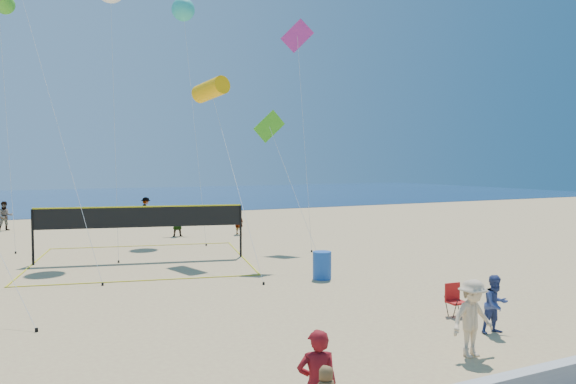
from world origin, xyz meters
name	(u,v)px	position (x,y,z in m)	size (l,w,h in m)	color
ground	(315,372)	(0.00, 0.00, 0.00)	(120.00, 120.00, 0.00)	tan
ocean	(60,199)	(0.00, 62.00, 0.01)	(140.00, 50.00, 0.03)	navy
bystander_a	(496,304)	(5.37, 0.28, 0.74)	(0.72, 0.56, 1.49)	navy
bystander_b	(473,318)	(3.59, -0.73, 0.86)	(1.12, 0.64, 1.73)	#D4B68D
far_person_1	(177,223)	(3.24, 22.23, 0.80)	(1.48, 0.47, 1.59)	gray
far_person_2	(239,221)	(6.79, 21.45, 0.79)	(0.58, 0.38, 1.59)	gray
far_person_3	(5,216)	(-5.78, 29.85, 0.93)	(0.90, 0.70, 1.86)	gray
far_person_4	(146,210)	(3.35, 31.08, 0.90)	(1.17, 0.67, 1.81)	gray
camp_chair	(455,298)	(5.62, 1.98, 0.51)	(0.53, 0.65, 1.01)	red
trash_barrel	(322,265)	(4.77, 7.98, 0.51)	(0.68, 0.68, 1.03)	#1A4DAB
volleyball_net	(141,223)	(-0.39, 14.95, 1.66)	(10.79, 10.68, 2.42)	black
kite_2	(211,90)	(2.79, 14.72, 7.63)	(1.34, 7.80, 8.19)	#FFB607
kite_4	(272,134)	(4.46, 11.66, 5.51)	(1.52, 3.59, 6.56)	green
kite_5	(298,46)	(8.50, 17.06, 10.57)	(1.96, 4.08, 12.04)	#B82B8F
kite_7	(183,10)	(3.88, 22.80, 13.30)	(1.43, 5.69, 13.99)	#2EBEAF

